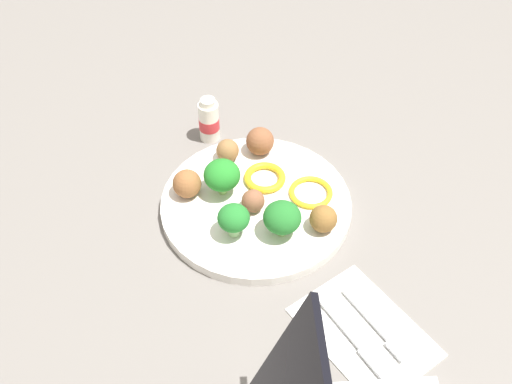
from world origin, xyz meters
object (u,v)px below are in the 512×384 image
Objects in this scene: meatball_back_left at (187,184)px; meatball_near_rim at (228,150)px; pepper_ring_back_right at (311,192)px; knife at (358,341)px; broccoli_floret_back_right at (234,219)px; yogurt_bottle at (209,121)px; plate at (256,205)px; napkin at (364,331)px; broccoli_floret_near_rim at (222,175)px; meatball_far_rim at (253,201)px; fork at (379,326)px; broccoli_floret_center at (281,219)px; meatball_mid_right at (323,219)px; pepper_ring_front_left at (265,178)px; meatball_front_left at (260,141)px.

meatball_near_rim is (-0.03, 0.09, -0.00)m from meatball_back_left.
pepper_ring_back_right is 0.45× the size of knife.
broccoli_floret_back_right is 0.22m from yogurt_bottle.
napkin is (0.25, 0.01, -0.01)m from plate.
broccoli_floret_near_rim is 0.06m from meatball_far_rim.
broccoli_floret_near_rim is 0.14m from yogurt_bottle.
meatball_near_rim is 0.35m from napkin.
yogurt_bottle is (-0.13, 0.05, -0.02)m from broccoli_floret_near_rim.
fork is (0.26, 0.03, -0.00)m from plate.
meatball_far_rim is 0.24m from napkin.
broccoli_floret_center reaches higher than meatball_near_rim.
meatball_mid_right reaches higher than pepper_ring_front_left.
broccoli_floret_center is 0.31× the size of napkin.
broccoli_floret_center is at bearing 59.15° from broccoli_floret_back_right.
plate is 0.26m from fork.
plate is at bearing 37.52° from broccoli_floret_near_rim.
meatball_far_rim reaches higher than knife.
fork is at bearing 8.68° from meatball_far_rim.
fork is (0.01, 0.02, 0.00)m from napkin.
meatball_back_left is 0.09m from meatball_near_rim.
pepper_ring_front_left is (-0.03, 0.03, 0.01)m from plate.
plate is at bearing 50.02° from meatball_back_left.
broccoli_floret_near_rim is 0.30m from knife.
meatball_far_rim is at bearing -10.46° from meatball_near_rim.
broccoli_floret_near_rim is at bearing 161.98° from broccoli_floret_back_right.
meatball_far_rim is 0.19m from yogurt_bottle.
broccoli_floret_near_rim is 0.10m from meatball_front_left.
broccoli_floret_center is 1.58× the size of meatball_far_rim.
broccoli_floret_center is 1.26× the size of meatball_back_left.
plate is 0.18m from yogurt_bottle.
broccoli_floret_center is at bearing 14.85° from broccoli_floret_near_rim.
broccoli_floret_center reaches higher than napkin.
broccoli_floret_center is 1.04× the size of broccoli_floret_back_right.
broccoli_floret_center is (0.07, -0.00, 0.04)m from plate.
broccoli_floret_near_rim is 0.30m from napkin.
yogurt_bottle is (-0.09, -0.04, -0.00)m from meatball_front_left.
pepper_ring_back_right is 0.25m from knife.
napkin is (0.24, 0.02, -0.03)m from meatball_far_rim.
plate is 0.11m from meatball_front_left.
meatball_far_rim is 0.23× the size of knife.
broccoli_floret_back_right is at bearing -53.85° from pepper_ring_front_left.
meatball_back_left reaches higher than meatball_far_rim.
broccoli_floret_center is 0.25m from yogurt_bottle.
broccoli_floret_center is 0.85× the size of pepper_ring_front_left.
broccoli_floret_back_right is at bearing 11.29° from meatball_back_left.
meatball_front_left is 0.12m from meatball_far_rim.
meatball_near_rim is 0.55× the size of pepper_ring_back_right.
broccoli_floret_center is at bearing -21.91° from meatball_front_left.
broccoli_floret_center is 0.11m from pepper_ring_front_left.
meatball_mid_right is at bearing -20.25° from pepper_ring_back_right.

